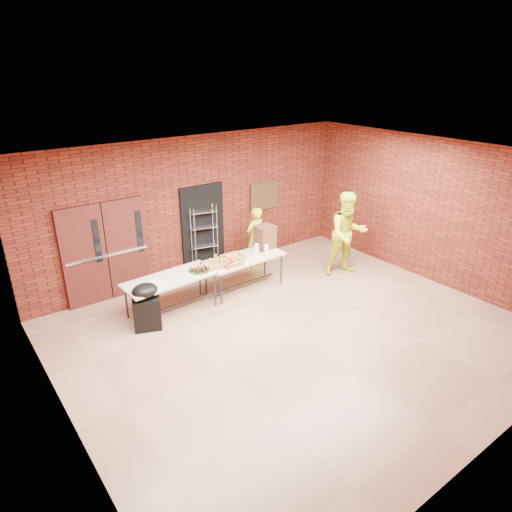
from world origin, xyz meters
The scene contains 19 objects.
room centered at (0.00, 0.00, 1.60)m, with size 8.08×7.08×3.28m.
double_doors centered at (-2.20, 3.44, 1.05)m, with size 1.78×0.12×2.10m.
dark_doorway centered at (0.10, 3.46, 1.05)m, with size 1.10×0.06×2.10m, color black.
bronze_plaque centered at (1.90, 3.45, 1.55)m, with size 0.85×0.04×0.70m, color #402C19.
wire_rack centered at (0.05, 3.32, 0.83)m, with size 0.61×0.20×1.65m, color silver, non-canonical shape.
table_left centered at (-1.44, 2.12, 0.70)m, with size 1.88×0.86×0.76m.
table_right centered at (0.31, 2.10, 0.68)m, with size 1.82×0.79×0.74m.
basket_bananas centered at (-0.46, 2.08, 0.80)m, with size 0.47×0.36×0.14m.
basket_oranges centered at (0.03, 2.14, 0.80)m, with size 0.44×0.35×0.14m.
basket_apples centered at (-0.14, 1.94, 0.80)m, with size 0.41×0.32×0.13m.
muffin_tray centered at (-0.83, 2.07, 0.81)m, with size 0.41×0.41×0.10m.
napkin_box centered at (-1.79, 2.07, 0.79)m, with size 0.17×0.11×0.06m, color white.
coffee_dispenser centered at (1.01, 2.28, 1.01)m, with size 0.40×0.36×0.53m, color #54311D.
cup_stack_front centered at (0.60, 2.04, 0.87)m, with size 0.09×0.09×0.27m, color white.
cup_stack_mid centered at (0.75, 1.89, 0.87)m, with size 0.09×0.09×0.26m, color white.
cup_stack_back centered at (0.60, 2.08, 0.85)m, with size 0.07×0.07×0.21m, color white.
covered_grill centered at (-2.09, 1.88, 0.45)m, with size 0.62×0.57×0.91m.
volunteer_woman centered at (1.23, 2.94, 0.74)m, with size 0.54×0.36×1.49m, color #C6D417.
volunteer_man centered at (2.69, 1.34, 0.99)m, with size 0.96×0.75×1.98m, color #C6D417.
Camera 1 is at (-4.90, -5.29, 4.65)m, focal length 32.00 mm.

